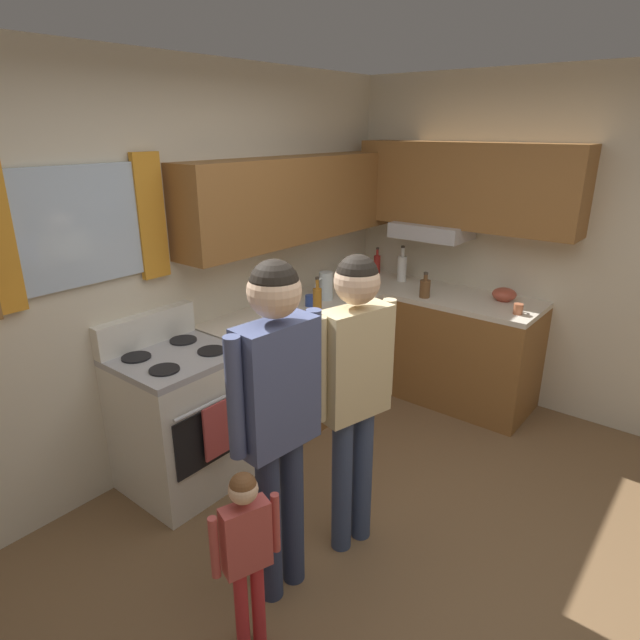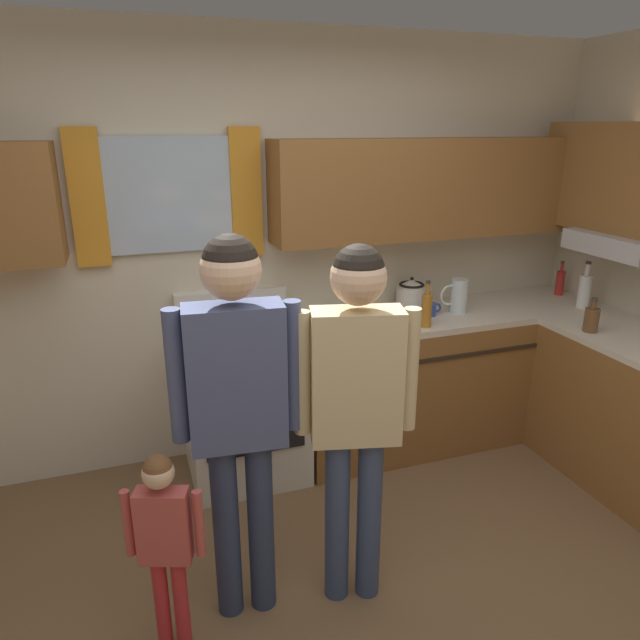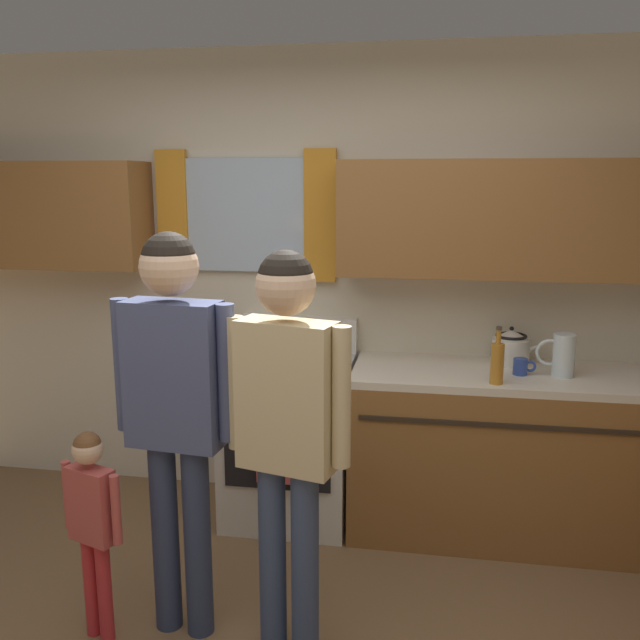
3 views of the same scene
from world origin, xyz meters
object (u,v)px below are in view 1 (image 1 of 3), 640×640
at_px(stove_oven, 180,418).
at_px(small_child, 246,543).
at_px(bottle_milk_white, 402,268).
at_px(cup_terracotta, 518,309).
at_px(bottle_oil_amber, 317,301).
at_px(bottle_sauce_red, 377,264).
at_px(bottle_squat_brown, 425,288).
at_px(adult_holding_child, 278,399).
at_px(adult_in_plaid, 355,374).
at_px(water_pitcher, 325,286).
at_px(mixing_bowl, 504,295).
at_px(stovetop_kettle, 287,290).
at_px(mug_cobalt_blue, 310,300).

relative_size(stove_oven, small_child, 1.22).
relative_size(bottle_milk_white, small_child, 0.35).
relative_size(stove_oven, cup_terracotta, 10.11).
bearing_deg(bottle_oil_amber, bottle_sauce_red, 13.66).
relative_size(bottle_oil_amber, bottle_sauce_red, 1.16).
bearing_deg(bottle_squat_brown, adult_holding_child, -168.35).
bearing_deg(adult_in_plaid, bottle_sauce_red, 30.44).
xyz_separation_m(water_pitcher, mixing_bowl, (0.86, -1.11, -0.06)).
height_order(bottle_oil_amber, stovetop_kettle, bottle_oil_amber).
bearing_deg(mug_cobalt_blue, small_child, -147.47).
relative_size(bottle_oil_amber, stovetop_kettle, 1.04).
relative_size(stovetop_kettle, water_pitcher, 1.24).
relative_size(bottle_squat_brown, cup_terracotta, 1.88).
distance_m(mug_cobalt_blue, adult_holding_child, 1.78).
bearing_deg(stovetop_kettle, adult_in_plaid, -125.81).
bearing_deg(bottle_sauce_red, adult_holding_child, -155.89).
relative_size(bottle_sauce_red, stovetop_kettle, 0.90).
distance_m(adult_holding_child, adult_in_plaid, 0.48).
distance_m(stove_oven, cup_terracotta, 2.48).
bearing_deg(bottle_squat_brown, cup_terracotta, -84.69).
xyz_separation_m(mixing_bowl, adult_in_plaid, (-2.03, -0.01, 0.08)).
bearing_deg(small_child, stovetop_kettle, 37.57).
bearing_deg(adult_holding_child, adult_in_plaid, -9.64).
bearing_deg(stove_oven, adult_in_plaid, -78.10).
height_order(bottle_sauce_red, stovetop_kettle, bottle_sauce_red).
bearing_deg(stove_oven, mixing_bowl, -26.61).
bearing_deg(water_pitcher, mixing_bowl, -52.25).
height_order(stovetop_kettle, small_child, stovetop_kettle).
height_order(stovetop_kettle, water_pitcher, water_pitcher).
bearing_deg(mixing_bowl, adult_holding_child, 178.35).
bearing_deg(bottle_sauce_red, bottle_squat_brown, -118.04).
distance_m(cup_terracotta, mixing_bowl, 0.32).
relative_size(bottle_oil_amber, cup_terracotta, 2.63).
bearing_deg(mixing_bowl, cup_terracotta, -140.99).
xyz_separation_m(bottle_sauce_red, bottle_squat_brown, (-0.37, -0.69, -0.02)).
bearing_deg(adult_in_plaid, bottle_oil_amber, 47.64).
bearing_deg(adult_in_plaid, mug_cobalt_blue, 48.39).
bearing_deg(bottle_sauce_red, bottle_milk_white, -102.48).
xyz_separation_m(bottle_sauce_red, water_pitcher, (-0.91, -0.11, 0.02)).
height_order(stove_oven, bottle_milk_white, bottle_milk_white).
relative_size(adult_holding_child, small_child, 1.86).
height_order(bottle_squat_brown, adult_in_plaid, adult_in_plaid).
bearing_deg(mixing_bowl, stove_oven, 153.39).
xyz_separation_m(mug_cobalt_blue, stovetop_kettle, (-0.03, 0.21, 0.05)).
relative_size(cup_terracotta, adult_in_plaid, 0.07).
bearing_deg(adult_in_plaid, stovetop_kettle, 54.19).
bearing_deg(small_child, cup_terracotta, -3.56).
relative_size(bottle_squat_brown, mixing_bowl, 1.11).
bearing_deg(adult_in_plaid, small_child, -177.69).
relative_size(mug_cobalt_blue, cup_terracotta, 1.05).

